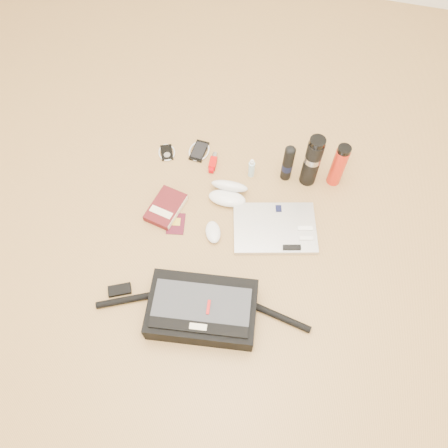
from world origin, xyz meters
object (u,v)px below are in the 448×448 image
Objects in this scene: laptop at (275,228)px; thermos_black at (312,161)px; thermos_red at (338,165)px; messenger_bag at (202,309)px; book at (166,208)px.

thermos_black reaches higher than laptop.
thermos_red is (0.22, 0.34, 0.11)m from laptop.
laptop is 1.71× the size of thermos_red.
messenger_bag is at bearing -129.38° from laptop.
messenger_bag reaches higher than laptop.
book is (-0.51, -0.03, 0.00)m from laptop.
messenger_bag is 3.55× the size of thermos_red.
messenger_bag is at bearing -44.51° from book.
book is at bearing -151.05° from thermos_black.
thermos_red is (0.43, 0.80, 0.07)m from messenger_bag.
laptop is at bearing 57.52° from messenger_bag.
laptop and book have the same top height.
thermos_red is (0.73, 0.36, 0.11)m from book.
messenger_bag is 0.54m from book.
laptop is 1.44× the size of thermos_black.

